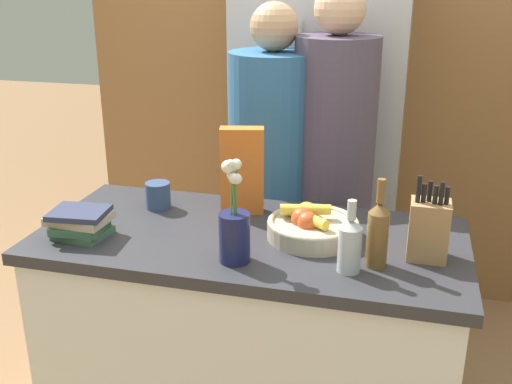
# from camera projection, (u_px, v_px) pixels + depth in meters

# --- Properties ---
(kitchen_island) EXTENTS (1.41, 0.66, 0.91)m
(kitchen_island) POSITION_uv_depth(u_px,v_px,m) (250.00, 351.00, 2.13)
(kitchen_island) COLOR silver
(kitchen_island) RESTS_ON ground_plane
(back_wall_wood) EXTENTS (2.61, 0.12, 2.60)m
(back_wall_wood) POSITION_uv_depth(u_px,v_px,m) (322.00, 57.00, 3.19)
(back_wall_wood) COLOR olive
(back_wall_wood) RESTS_ON ground_plane
(refrigerator) EXTENTS (0.78, 0.63, 1.86)m
(refrigerator) POSITION_uv_depth(u_px,v_px,m) (321.00, 142.00, 2.98)
(refrigerator) COLOR #B7B7BC
(refrigerator) RESTS_ON ground_plane
(fruit_bowl) EXTENTS (0.30, 0.30, 0.10)m
(fruit_bowl) POSITION_uv_depth(u_px,v_px,m) (311.00, 225.00, 1.94)
(fruit_bowl) COLOR tan
(fruit_bowl) RESTS_ON kitchen_island
(knife_block) EXTENTS (0.12, 0.10, 0.26)m
(knife_block) POSITION_uv_depth(u_px,v_px,m) (429.00, 229.00, 1.78)
(knife_block) COLOR #A87A4C
(knife_block) RESTS_ON kitchen_island
(flower_vase) EXTENTS (0.09, 0.09, 0.32)m
(flower_vase) POSITION_uv_depth(u_px,v_px,m) (234.00, 229.00, 1.76)
(flower_vase) COLOR #191E4C
(flower_vase) RESTS_ON kitchen_island
(cereal_box) EXTENTS (0.16, 0.09, 0.31)m
(cereal_box) POSITION_uv_depth(u_px,v_px,m) (242.00, 171.00, 2.11)
(cereal_box) COLOR orange
(cereal_box) RESTS_ON kitchen_island
(coffee_mug) EXTENTS (0.12, 0.10, 0.10)m
(coffee_mug) POSITION_uv_depth(u_px,v_px,m) (158.00, 195.00, 2.18)
(coffee_mug) COLOR #334770
(coffee_mug) RESTS_ON kitchen_island
(book_stack) EXTENTS (0.20, 0.17, 0.10)m
(book_stack) POSITION_uv_depth(u_px,v_px,m) (80.00, 223.00, 1.94)
(book_stack) COLOR #3D6047
(book_stack) RESTS_ON kitchen_island
(bottle_oil) EXTENTS (0.06, 0.06, 0.27)m
(bottle_oil) POSITION_uv_depth(u_px,v_px,m) (378.00, 232.00, 1.73)
(bottle_oil) COLOR brown
(bottle_oil) RESTS_ON kitchen_island
(bottle_vinegar) EXTENTS (0.07, 0.07, 0.22)m
(bottle_vinegar) POSITION_uv_depth(u_px,v_px,m) (350.00, 244.00, 1.70)
(bottle_vinegar) COLOR #B2BCC1
(bottle_vinegar) RESTS_ON kitchen_island
(person_at_sink) EXTENTS (0.36, 0.36, 1.62)m
(person_at_sink) POSITION_uv_depth(u_px,v_px,m) (273.00, 179.00, 2.51)
(person_at_sink) COLOR #383842
(person_at_sink) RESTS_ON ground_plane
(person_in_blue) EXTENTS (0.33, 0.33, 1.70)m
(person_in_blue) POSITION_uv_depth(u_px,v_px,m) (332.00, 171.00, 2.46)
(person_in_blue) COLOR #383842
(person_in_blue) RESTS_ON ground_plane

